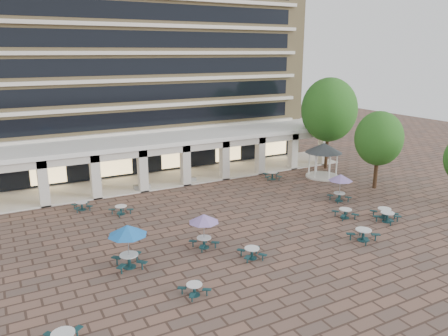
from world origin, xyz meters
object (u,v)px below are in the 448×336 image
Objects in this scene: picnic_table_1 at (194,288)px; gazebo at (324,152)px; planter_left at (142,184)px; picnic_table_2 at (363,234)px; planter_right at (188,178)px.

gazebo is at bearing 24.57° from picnic_table_1.
planter_left reaches higher than picnic_table_1.
planter_right reaches higher than picnic_table_2.
gazebo is (20.83, 14.30, 2.26)m from picnic_table_1.
planter_left is at bearing 105.56° from picnic_table_2.
planter_left is 4.69m from planter_right.
picnic_table_1 is at bearing -99.66° from planter_left.
picnic_table_2 is at bearing -61.61° from planter_left.
picnic_table_1 is at bearing -145.52° from gazebo.
picnic_table_1 is 1.07× the size of planter_right.
planter_right is at bearing 0.00° from planter_left.
planter_left reaches higher than picnic_table_2.
picnic_table_2 is 18.71m from planter_right.
planter_left reaches higher than planter_right.
planter_left is (3.21, 18.88, 0.17)m from picnic_table_1.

